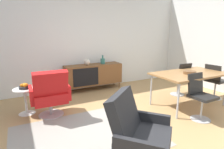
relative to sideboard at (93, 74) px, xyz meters
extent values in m
plane|color=tan|center=(-0.16, -2.30, -0.44)|extent=(8.32, 8.32, 0.00)
cube|color=silver|center=(-0.16, 0.30, 0.96)|extent=(6.80, 0.12, 2.80)
cube|color=brown|center=(0.00, 0.00, 0.00)|extent=(1.60, 0.44, 0.56)
cube|color=black|center=(-0.30, -0.22, 0.00)|extent=(0.70, 0.01, 0.48)
cylinder|color=brown|center=(-0.74, -0.17, -0.36)|extent=(0.03, 0.03, 0.16)
cylinder|color=brown|center=(0.74, -0.17, -0.36)|extent=(0.03, 0.03, 0.16)
cylinder|color=brown|center=(-0.74, 0.17, -0.36)|extent=(0.03, 0.03, 0.16)
cylinder|color=brown|center=(0.74, 0.17, -0.36)|extent=(0.03, 0.03, 0.16)
cylinder|color=#337266|center=(0.29, 0.00, 0.35)|extent=(0.13, 0.13, 0.15)
cylinder|color=#337266|center=(0.29, 0.00, 0.48)|extent=(0.04, 0.04, 0.10)
ellipsoid|color=beige|center=(-0.18, 0.00, 0.36)|extent=(0.16, 0.16, 0.16)
cube|color=olive|center=(1.43, -2.05, 0.28)|extent=(1.60, 0.90, 0.04)
cylinder|color=#B7B7BC|center=(0.71, -2.44, -0.09)|extent=(0.04, 0.04, 0.70)
cylinder|color=#B7B7BC|center=(0.71, -1.66, -0.09)|extent=(0.04, 0.04, 0.70)
cylinder|color=#B7B7BC|center=(2.15, -1.66, -0.09)|extent=(0.04, 0.04, 0.70)
cylinder|color=brown|center=(1.35, -2.12, 0.33)|extent=(0.26, 0.26, 0.06)
cube|color=black|center=(1.08, -2.67, 0.01)|extent=(0.41, 0.41, 0.05)
cube|color=black|center=(1.08, -2.49, 0.23)|extent=(0.38, 0.10, 0.38)
cylinder|color=#B7B7BC|center=(1.08, -2.67, -0.23)|extent=(0.04, 0.04, 0.42)
cylinder|color=#B7B7BC|center=(1.08, -2.67, -0.43)|extent=(0.36, 0.36, 0.01)
cube|color=black|center=(1.78, -1.43, 0.01)|extent=(0.42, 0.42, 0.05)
cube|color=black|center=(1.77, -1.61, 0.23)|extent=(0.38, 0.10, 0.38)
cylinder|color=#B7B7BC|center=(1.78, -1.43, -0.23)|extent=(0.04, 0.04, 0.42)
cylinder|color=#B7B7BC|center=(1.78, -1.43, -0.43)|extent=(0.36, 0.36, 0.01)
cube|color=black|center=(2.38, -2.05, 0.01)|extent=(0.42, 0.42, 0.05)
cube|color=black|center=(2.20, -2.06, 0.23)|extent=(0.11, 0.38, 0.38)
cylinder|color=#B7B7BC|center=(2.38, -2.05, -0.23)|extent=(0.04, 0.04, 0.42)
cylinder|color=#B7B7BC|center=(2.38, -2.05, -0.43)|extent=(0.36, 0.36, 0.01)
cube|color=red|center=(-1.38, -1.18, -0.06)|extent=(0.61, 0.57, 0.20)
cube|color=red|center=(-1.38, -1.42, 0.25)|extent=(0.60, 0.28, 0.51)
cube|color=red|center=(-1.05, -1.18, 0.02)|extent=(0.07, 0.51, 0.28)
cube|color=red|center=(-1.71, -1.17, 0.02)|extent=(0.07, 0.51, 0.28)
cylinder|color=#B7B7BC|center=(-1.38, -1.18, -0.30)|extent=(0.06, 0.06, 0.28)
cylinder|color=#B7B7BC|center=(-1.38, -1.18, -0.43)|extent=(0.48, 0.48, 0.02)
cube|color=#262628|center=(-0.68, -3.26, -0.06)|extent=(0.82, 0.82, 0.20)
cube|color=#262628|center=(-0.84, -3.08, 0.25)|extent=(0.63, 0.60, 0.51)
cube|color=#262628|center=(-0.43, -3.04, 0.02)|extent=(0.38, 0.42, 0.28)
cylinder|color=white|center=(-1.80, -0.88, 0.07)|extent=(0.44, 0.44, 0.02)
cylinder|color=white|center=(-1.80, -0.88, -0.19)|extent=(0.05, 0.05, 0.50)
cone|color=white|center=(-1.80, -0.88, -0.43)|extent=(0.32, 0.32, 0.02)
cylinder|color=#262628|center=(-1.80, -0.88, 0.11)|extent=(0.20, 0.20, 0.05)
sphere|color=orange|center=(-1.76, -0.88, 0.15)|extent=(0.07, 0.07, 0.07)
sphere|color=orange|center=(-1.79, -0.85, 0.15)|extent=(0.07, 0.07, 0.07)
sphere|color=orange|center=(-1.84, -0.88, 0.15)|extent=(0.07, 0.07, 0.07)
sphere|color=orange|center=(-1.79, -0.92, 0.15)|extent=(0.07, 0.07, 0.07)
cube|color=gray|center=(-1.03, -2.22, -0.44)|extent=(2.20, 1.70, 0.01)
camera|label=1|loc=(-1.86, -4.75, 1.16)|focal=29.61mm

